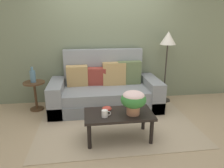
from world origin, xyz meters
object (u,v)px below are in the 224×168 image
Objects in this scene: coffee_table at (119,117)px; table_vase at (33,76)px; coffee_mug at (105,114)px; couch at (105,91)px; side_table at (35,91)px; snack_bowl at (107,109)px; floor_lamp at (168,45)px; potted_plant at (133,100)px.

coffee_table is 3.35× the size of table_vase.
coffee_mug is at bearing -46.95° from table_vase.
couch reaches higher than table_vase.
coffee_table is 1.73× the size of side_table.
snack_bowl is 0.48× the size of table_vase.
coffee_table is 0.26m from coffee_mug.
table_vase is at bearing -108.75° from side_table.
couch is 7.20× the size of table_vase.
coffee_mug is 0.92× the size of snack_bowl.
floor_lamp is at bearing 41.99° from snack_bowl.
coffee_mug is at bearing -156.16° from coffee_table.
coffee_mug reaches higher than coffee_table.
couch reaches higher than potted_plant.
snack_bowl is at bearing 157.72° from potted_plant.
couch is 5.93× the size of potted_plant.
floor_lamp is 5.03× the size of table_vase.
couch is 1.30m from coffee_mug.
floor_lamp is at bearing 53.67° from potted_plant.
potted_plant is at bearing -126.33° from floor_lamp.
floor_lamp is 2.17m from coffee_mug.
snack_bowl is at bearing -42.00° from side_table.
coffee_mug is at bearing -104.39° from snack_bowl.
side_table is 1.60× the size of potted_plant.
coffee_table is 0.21m from snack_bowl.
side_table is at bearing 141.62° from potted_plant.
potted_plant is 0.43m from snack_bowl.
floor_lamp reaches higher than table_vase.
couch reaches higher than snack_bowl.
potted_plant reaches higher than coffee_table.
snack_bowl is (-0.16, 0.09, 0.10)m from coffee_table.
side_table is 2.80m from floor_lamp.
couch is 1.42m from table_vase.
floor_lamp is (1.23, 1.35, 0.87)m from coffee_table.
coffee_mug is 0.19m from snack_bowl.
side_table reaches higher than coffee_table.
side_table is at bearing 138.00° from snack_bowl.
coffee_mug is 0.44× the size of table_vase.
side_table is at bearing 177.99° from couch.
potted_plant is at bearing -38.06° from table_vase.
snack_bowl is at bearing -41.61° from table_vase.
couch is 1.43× the size of floor_lamp.
couch is at bearing -2.01° from side_table.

